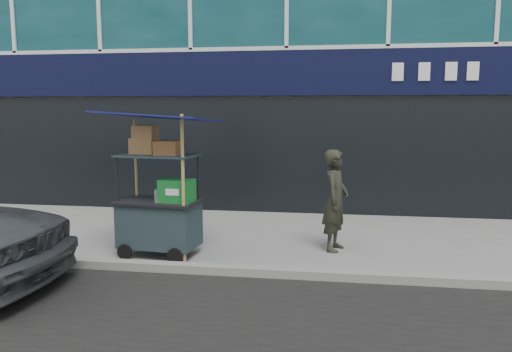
# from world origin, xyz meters

# --- Properties ---
(ground) EXTENTS (80.00, 80.00, 0.00)m
(ground) POSITION_xyz_m (0.00, 0.00, 0.00)
(ground) COLOR slate
(ground) RESTS_ON ground
(curb) EXTENTS (80.00, 0.18, 0.12)m
(curb) POSITION_xyz_m (0.00, -0.20, 0.06)
(curb) COLOR gray
(curb) RESTS_ON ground
(vendor_cart) EXTENTS (1.71, 1.30, 2.16)m
(vendor_cart) POSITION_xyz_m (-1.56, 0.53, 0.76)
(vendor_cart) COLOR #1B292E
(vendor_cart) RESTS_ON ground
(vendor_man) EXTENTS (0.51, 0.65, 1.57)m
(vendor_man) POSITION_xyz_m (1.02, 1.20, 0.78)
(vendor_man) COLOR black
(vendor_man) RESTS_ON ground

